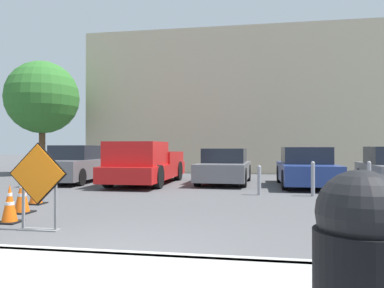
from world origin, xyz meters
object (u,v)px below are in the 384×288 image
(traffic_cone_second, at_px, (22,195))
(bollard_second, at_px, (313,178))
(bollard_nearest, at_px, (259,179))
(bollard_third, at_px, (369,178))
(trash_bin, at_px, (361,263))
(road_closed_sign, at_px, (38,182))
(parked_car_nearest, at_px, (75,165))
(pickup_truck, at_px, (144,165))
(parked_car_second, at_px, (225,167))
(parked_car_third, at_px, (306,168))
(traffic_cone_third, at_px, (36,189))
(traffic_cone_nearest, at_px, (10,204))

(traffic_cone_second, height_order, bollard_second, bollard_second)
(bollard_nearest, distance_m, bollard_third, 3.08)
(bollard_third, bearing_deg, trash_bin, -106.03)
(road_closed_sign, xyz_separation_m, parked_car_nearest, (-3.52, 8.25, -0.15))
(bollard_nearest, bearing_deg, trash_bin, -86.59)
(pickup_truck, distance_m, parked_car_second, 3.14)
(traffic_cone_second, bearing_deg, parked_car_third, 44.50)
(road_closed_sign, xyz_separation_m, bollard_nearest, (3.80, 5.45, -0.37))
(traffic_cone_second, xyz_separation_m, traffic_cone_third, (-0.43, 1.21, 0.00))
(parked_car_nearest, xyz_separation_m, parked_car_second, (6.02, 0.55, -0.05))
(pickup_truck, height_order, bollard_nearest, pickup_truck)
(traffic_cone_second, xyz_separation_m, pickup_truck, (0.82, 6.37, 0.36))
(road_closed_sign, xyz_separation_m, bollard_second, (5.34, 5.45, -0.31))
(bollard_nearest, bearing_deg, traffic_cone_nearest, -133.80)
(traffic_cone_second, relative_size, pickup_truck, 0.14)
(bollard_third, bearing_deg, bollard_nearest, 180.00)
(parked_car_third, distance_m, bollard_nearest, 3.27)
(parked_car_nearest, relative_size, bollard_nearest, 4.73)
(traffic_cone_third, distance_m, bollard_second, 7.61)
(traffic_cone_third, xyz_separation_m, bollard_second, (7.11, 2.72, 0.15))
(trash_bin, relative_size, bollard_second, 1.14)
(parked_car_third, distance_m, bollard_third, 3.12)
(bollard_third, bearing_deg, parked_car_second, 142.63)
(parked_car_second, xyz_separation_m, bollard_nearest, (1.31, -3.35, -0.17))
(parked_car_nearest, height_order, parked_car_second, parked_car_nearest)
(traffic_cone_nearest, bearing_deg, traffic_cone_third, 111.04)
(traffic_cone_third, distance_m, trash_bin, 8.68)
(pickup_truck, bearing_deg, bollard_third, 162.05)
(parked_car_nearest, bearing_deg, road_closed_sign, 109.97)
(traffic_cone_third, distance_m, bollard_nearest, 6.19)
(traffic_cone_second, distance_m, trash_bin, 7.53)
(road_closed_sign, height_order, pickup_truck, pickup_truck)
(traffic_cone_third, bearing_deg, road_closed_sign, -57.11)
(bollard_third, bearing_deg, traffic_cone_nearest, -147.76)
(trash_bin, bearing_deg, traffic_cone_second, 138.80)
(trash_bin, bearing_deg, parked_car_nearest, 123.89)
(traffic_cone_second, xyz_separation_m, bollard_second, (6.68, 3.93, 0.15))
(traffic_cone_second, bearing_deg, parked_car_second, 62.25)
(traffic_cone_third, height_order, parked_car_nearest, parked_car_nearest)
(traffic_cone_second, relative_size, parked_car_third, 0.18)
(traffic_cone_third, xyz_separation_m, bollard_nearest, (5.56, 2.72, 0.09))
(parked_car_second, relative_size, bollard_second, 4.06)
(traffic_cone_third, xyz_separation_m, parked_car_third, (7.26, 5.51, 0.28))
(parked_car_nearest, distance_m, bollard_nearest, 7.84)
(bollard_second, bearing_deg, road_closed_sign, -134.40)
(road_closed_sign, height_order, trash_bin, road_closed_sign)
(road_closed_sign, xyz_separation_m, bollard_third, (6.88, 5.45, -0.30))
(traffic_cone_third, xyz_separation_m, parked_car_nearest, (-1.76, 5.52, 0.31))
(traffic_cone_second, distance_m, pickup_truck, 6.43)
(parked_car_second, bearing_deg, parked_car_third, 171.82)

